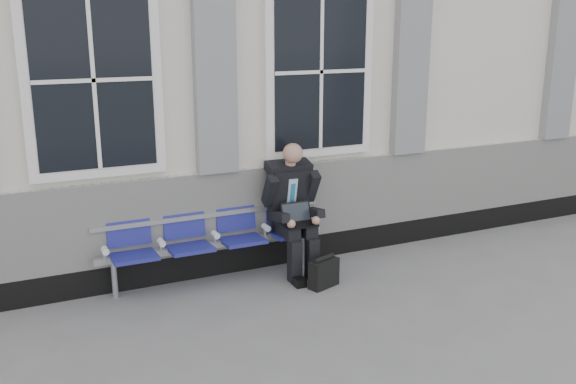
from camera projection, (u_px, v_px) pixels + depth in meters
name	position (u px, v px, depth m)	size (l,w,h in m)	color
ground	(352.00, 309.00, 6.45)	(70.00, 70.00, 0.00)	slate
station_building	(228.00, 64.00, 8.91)	(14.40, 4.40, 4.49)	silver
bench	(213.00, 233.00, 7.06)	(2.60, 0.47, 0.91)	#9EA0A3
businessman	(292.00, 204.00, 7.24)	(0.62, 0.84, 1.51)	black
briefcase	(324.00, 273.00, 6.96)	(0.38, 0.25, 0.36)	black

